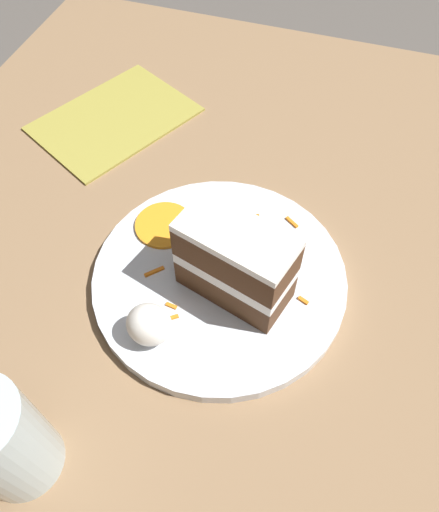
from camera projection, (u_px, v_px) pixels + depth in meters
The scene contains 9 objects.
ground_plane at pixel (265, 271), 0.63m from camera, with size 6.00×6.00×0.00m, color #4C4742.
dining_table at pixel (265, 266), 0.62m from camera, with size 1.05×1.01×0.02m, color #846647.
plate at pixel (220, 278), 0.58m from camera, with size 0.29×0.29×0.02m, color silver.
cake_slice at pixel (236, 263), 0.52m from camera, with size 0.13×0.09×0.10m.
cream_dollop at pixel (149, 325), 0.51m from camera, with size 0.05×0.04×0.05m, color white.
orange_garnish at pixel (163, 226), 0.61m from camera, with size 0.07×0.07×0.00m, color orange.
carrot_shreds_scatter at pixel (223, 252), 0.59m from camera, with size 0.19×0.18×0.00m.
drinking_glass at pixel (5, 445), 0.43m from camera, with size 0.07×0.07×0.13m.
menu_card at pixel (115, 119), 0.75m from camera, with size 0.16×0.22×0.00m, color #9E933D.
Camera 1 is at (0.05, -0.35, 0.52)m, focal length 35.00 mm.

